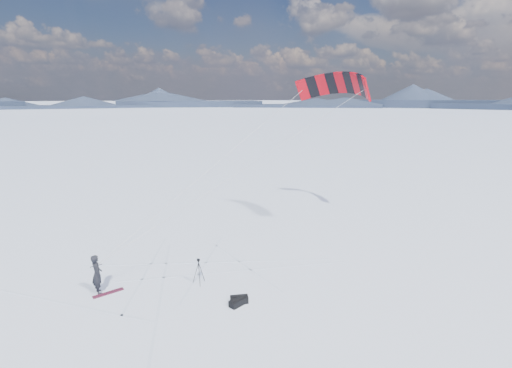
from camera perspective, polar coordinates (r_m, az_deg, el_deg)
ground at (r=17.99m, az=-13.58°, el=-17.38°), size 1800.00×1800.00×0.00m
horizon_hills at (r=16.72m, az=-14.12°, el=-8.75°), size 704.84×706.81×8.00m
snow_tracks at (r=18.08m, az=-12.55°, el=-17.15°), size 17.62×10.25×0.01m
snowkiter at (r=19.78m, az=-23.01°, el=-15.13°), size 0.52×0.74×1.92m
snowboard at (r=19.55m, az=-21.78°, el=-15.31°), size 1.43×0.44×0.04m
tripod at (r=18.93m, az=-8.81°, el=-12.62°), size 0.60×0.61×1.31m
gear_bag_a at (r=17.32m, az=-2.82°, el=-17.68°), size 0.86×0.56×0.35m
gear_bag_b at (r=17.52m, az=-2.59°, el=-17.29°), size 0.89×0.65×0.37m
power_kite at (r=26.26m, az=12.19°, el=14.50°), size 17.20×6.13×9.32m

